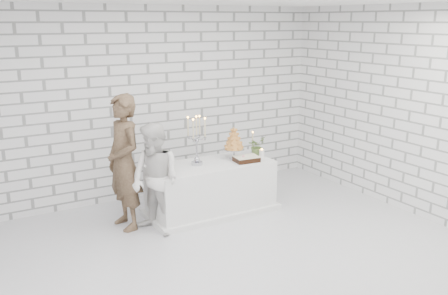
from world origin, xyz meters
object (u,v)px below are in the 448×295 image
Objects in this scene: candelabra at (197,140)px; croquembouche at (234,143)px; cake_table at (211,188)px; groom at (124,163)px; bride at (156,180)px.

candelabra reaches higher than croquembouche.
croquembouche reaches higher than cake_table.
cake_table is at bearing -10.51° from candelabra.
cake_table is 0.75m from croquembouche.
cake_table is at bearing 78.24° from groom.
cake_table is 0.77m from candelabra.
bride is at bearing -156.69° from candelabra.
groom is at bearing 178.11° from croquembouche.
candelabra is (0.78, 0.34, 0.36)m from bride.
croquembouche is (1.69, -0.06, 0.07)m from groom.
groom is 3.75× the size of croquembouche.
candelabra is at bearing 91.33° from bride.
bride is 0.92m from candelabra.
groom reaches higher than cake_table.
cake_table is 3.66× the size of croquembouche.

